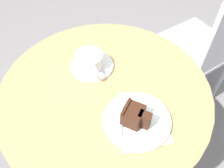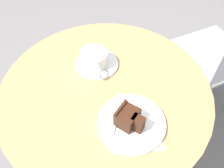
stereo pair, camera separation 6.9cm
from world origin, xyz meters
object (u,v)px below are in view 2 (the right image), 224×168
at_px(teaspoon, 97,75).
at_px(fork, 119,109).
at_px(cake_slice, 129,118).
at_px(coffee_cup, 94,59).
at_px(cake_plate, 131,123).
at_px(napkin, 132,129).
at_px(saucer, 96,64).

height_order(teaspoon, fork, fork).
relative_size(cake_slice, fork, 0.65).
distance_m(coffee_cup, fork, 0.21).
xyz_separation_m(cake_plate, napkin, (0.02, -0.00, -0.00)).
bearing_deg(teaspoon, cake_slice, 90.58).
distance_m(fork, napkin, 0.08).
bearing_deg(cake_slice, fork, -166.89).
bearing_deg(cake_slice, teaspoon, -168.49).
xyz_separation_m(saucer, napkin, (0.28, 0.04, -0.00)).
distance_m(teaspoon, napkin, 0.23).
bearing_deg(cake_plate, napkin, -8.53).
relative_size(saucer, cake_slice, 1.70).
bearing_deg(saucer, napkin, 8.26).
xyz_separation_m(teaspoon, napkin, (0.23, 0.05, -0.01)).
relative_size(cake_plate, fork, 1.47).
xyz_separation_m(saucer, cake_plate, (0.27, 0.04, 0.00)).
distance_m(saucer, teaspoon, 0.06).
bearing_deg(saucer, coffee_cup, -47.96).
bearing_deg(cake_slice, coffee_cup, -171.27).
bearing_deg(napkin, teaspoon, -167.36).
xyz_separation_m(cake_plate, fork, (-0.05, -0.02, 0.01)).
bearing_deg(coffee_cup, fork, 7.55).
relative_size(cake_plate, napkin, 1.17).
bearing_deg(cake_plate, fork, -156.17).
bearing_deg(saucer, cake_plate, 9.40).
bearing_deg(coffee_cup, teaspoon, -3.36).
bearing_deg(napkin, fork, -163.77).
bearing_deg(fork, cake_plate, -128.04).
bearing_deg(cake_plate, cake_slice, -86.53).
height_order(saucer, napkin, saucer).
bearing_deg(cake_plate, teaspoon, -165.59).
height_order(coffee_cup, cake_slice, cake_slice).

